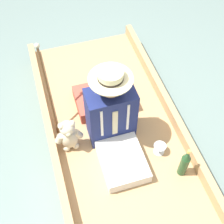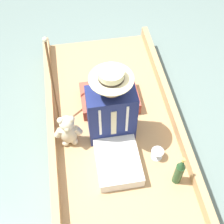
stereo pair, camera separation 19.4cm
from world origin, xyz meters
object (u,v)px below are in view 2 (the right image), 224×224
object	(u,v)px
seated_person	(113,121)
wine_glass	(157,153)
teddy_bear	(68,131)
walking_cane	(51,77)
champagne_bottle	(179,171)

from	to	relation	value
seated_person	wine_glass	world-z (taller)	seated_person
teddy_bear	walking_cane	distance (m)	0.48
seated_person	teddy_bear	size ratio (longest dim) A/B	2.26
wine_glass	champagne_bottle	world-z (taller)	champagne_bottle
seated_person	champagne_bottle	size ratio (longest dim) A/B	2.25
teddy_bear	wine_glass	size ratio (longest dim) A/B	3.32
champagne_bottle	wine_glass	bearing A→B (deg)	-66.26
walking_cane	wine_glass	bearing A→B (deg)	139.98
walking_cane	champagne_bottle	size ratio (longest dim) A/B	2.10
wine_glass	walking_cane	distance (m)	1.10
wine_glass	champagne_bottle	xyz separation A→B (m)	(-0.10, 0.23, 0.10)
champagne_bottle	seated_person	bearing A→B (deg)	-46.37
champagne_bottle	teddy_bear	bearing A→B (deg)	-32.02
seated_person	teddy_bear	xyz separation A→B (m)	(0.37, -0.05, -0.13)
walking_cane	champagne_bottle	world-z (taller)	walking_cane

